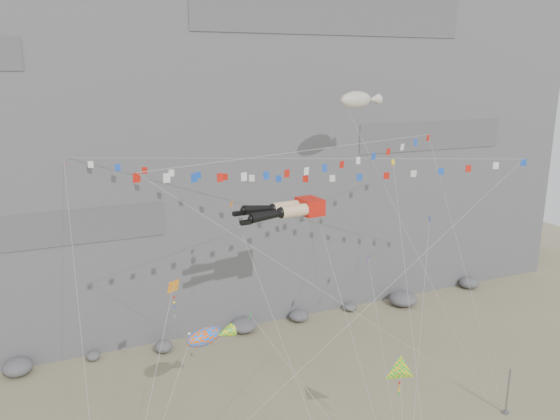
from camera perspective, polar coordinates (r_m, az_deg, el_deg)
name	(u,v)px	position (r m, az deg, el deg)	size (l,w,h in m)	color
cliff	(195,68)	(63.29, -8.89, 14.41)	(80.00, 28.00, 50.00)	slate
talus_boulders	(243,326)	(54.55, -3.84, -11.97)	(60.00, 3.00, 1.20)	slate
anchor_pole_right	(508,391)	(45.56, 22.71, -17.08)	(0.12, 0.12, 3.67)	slate
legs_kite	(288,209)	(40.68, 0.87, 0.05)	(7.05, 16.88, 21.53)	red
flag_banner_upper	(292,159)	(44.21, 1.27, 5.38)	(34.59, 22.52, 29.04)	red
flag_banner_lower	(316,150)	(39.45, 3.81, 6.30)	(26.70, 12.34, 24.09)	red
harlequin_kite	(173,288)	(35.49, -11.11, -7.95)	(6.10, 8.60, 14.74)	red
fish_windsock	(204,337)	(36.96, -7.94, -12.99)	(8.46, 7.27, 11.78)	#E9550B
delta_kite	(400,372)	(35.71, 12.47, -16.19)	(3.12, 4.57, 8.54)	yellow
blimp_windsock	(356,100)	(47.95, 7.95, 11.28)	(6.98, 14.98, 26.46)	beige
small_kite_a	(234,212)	(41.56, -4.82, -0.20)	(1.90, 16.39, 21.69)	orange
small_kite_b	(369,261)	(45.04, 9.24, -5.29)	(4.87, 12.02, 15.65)	purple
small_kite_c	(254,319)	(37.77, -2.77, -11.35)	(5.68, 10.86, 14.33)	green
small_kite_d	(394,169)	(45.53, 11.82, 4.17)	(6.99, 15.25, 23.66)	yellow
small_kite_e	(429,224)	(44.95, 15.33, -1.40)	(8.62, 10.25, 18.22)	blue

